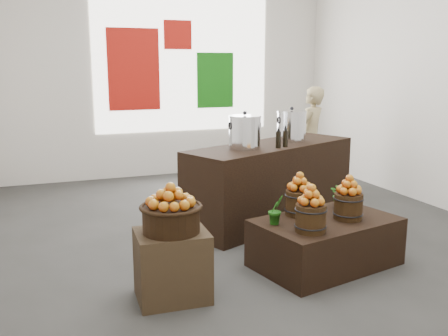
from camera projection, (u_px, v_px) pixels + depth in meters
name	position (u px, v px, depth m)	size (l,w,h in m)	color
ground	(243.00, 231.00, 6.05)	(7.00, 7.00, 0.00)	#383735
back_wall	(167.00, 64.00, 8.84)	(6.00, 0.04, 4.00)	silver
back_opening	(183.00, 64.00, 8.93)	(3.20, 0.02, 2.40)	white
deco_red_left	(134.00, 70.00, 8.63)	(0.90, 0.04, 1.40)	#B3160D
deco_green_right	(215.00, 80.00, 9.19)	(0.70, 0.04, 1.00)	#13650F
deco_red_upper	(178.00, 35.00, 8.78)	(0.50, 0.04, 0.50)	#B3160D
crate	(172.00, 265.00, 4.26)	(0.60, 0.49, 0.60)	#453420
wicker_basket	(171.00, 219.00, 4.18)	(0.48, 0.48, 0.22)	black
apples_in_basket	(171.00, 195.00, 4.14)	(0.38, 0.38, 0.20)	#940407
display_table	(326.00, 242.00, 4.99)	(1.39, 0.86, 0.48)	black
apple_bucket_front_left	(311.00, 218.00, 4.55)	(0.28, 0.28, 0.26)	#33200E
apples_in_bucket_front_left	(311.00, 195.00, 4.51)	(0.21, 0.21, 0.19)	#940407
apple_bucket_front_right	(348.00, 206.00, 4.93)	(0.28, 0.28, 0.26)	#33200E
apples_in_bucket_front_right	(349.00, 185.00, 4.88)	(0.21, 0.21, 0.19)	#940407
apple_bucket_rear	(299.00, 203.00, 5.06)	(0.28, 0.28, 0.26)	#33200E
apples_in_bucket_rear	(300.00, 182.00, 5.01)	(0.21, 0.21, 0.19)	#940407
herb_garnish_right	(342.00, 194.00, 5.31)	(0.27, 0.24, 0.30)	#1B5A12
herb_garnish_left	(276.00, 210.00, 4.77)	(0.16, 0.13, 0.29)	#1B5A12
counter	(271.00, 183.00, 6.40)	(2.44, 0.78, 1.00)	black
stock_pot_left	(245.00, 133.00, 5.93)	(0.38, 0.38, 0.38)	silver
stock_pot_center	(291.00, 127.00, 6.53)	(0.38, 0.38, 0.38)	silver
oil_cruets	(287.00, 135.00, 6.10)	(0.18, 0.07, 0.28)	black
shopper	(310.00, 138.00, 8.08)	(0.60, 0.39, 1.64)	tan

